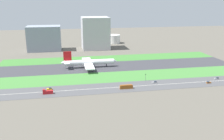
# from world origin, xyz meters

# --- Properties ---
(ground_plane) EXTENTS (800.00, 800.00, 0.00)m
(ground_plane) POSITION_xyz_m (0.00, 0.00, 0.00)
(ground_plane) COLOR #5B564C
(runway) EXTENTS (280.00, 46.00, 0.10)m
(runway) POSITION_xyz_m (0.00, 0.00, 0.05)
(runway) COLOR #38383D
(runway) RESTS_ON ground_plane
(grass_median_north) EXTENTS (280.00, 36.00, 0.10)m
(grass_median_north) POSITION_xyz_m (0.00, 41.00, 0.05)
(grass_median_north) COLOR #3D7A33
(grass_median_north) RESTS_ON ground_plane
(grass_median_south) EXTENTS (280.00, 36.00, 0.10)m
(grass_median_south) POSITION_xyz_m (0.00, -41.00, 0.05)
(grass_median_south) COLOR #427F38
(grass_median_south) RESTS_ON ground_plane
(highway) EXTENTS (280.00, 28.00, 0.10)m
(highway) POSITION_xyz_m (0.00, -73.00, 0.05)
(highway) COLOR #4C4C4F
(highway) RESTS_ON ground_plane
(highway_centerline) EXTENTS (266.00, 0.50, 0.01)m
(highway_centerline) POSITION_xyz_m (0.00, -73.00, 0.11)
(highway_centerline) COLOR silver
(highway_centerline) RESTS_ON highway
(airliner) EXTENTS (65.00, 56.00, 19.70)m
(airliner) POSITION_xyz_m (-33.98, 0.00, 6.23)
(airliner) COLOR white
(airliner) RESTS_ON runway
(car_2) EXTENTS (4.40, 1.80, 2.00)m
(car_2) POSITION_xyz_m (71.96, -78.00, 0.92)
(car_2) COLOR brown
(car_2) RESTS_ON highway
(bus_0) EXTENTS (11.60, 2.50, 3.50)m
(bus_0) POSITION_xyz_m (-7.95, -78.00, 1.82)
(bus_0) COLOR brown
(bus_0) RESTS_ON highway
(car_3) EXTENTS (4.40, 1.80, 2.00)m
(car_3) POSITION_xyz_m (86.74, -68.00, 0.92)
(car_3) COLOR #99999E
(car_3) RESTS_ON highway
(car_0) EXTENTS (4.40, 1.80, 2.00)m
(car_0) POSITION_xyz_m (-74.63, -68.00, 0.92)
(car_0) COLOR yellow
(car_0) RESTS_ON highway
(car_1) EXTENTS (4.40, 1.80, 2.00)m
(car_1) POSITION_xyz_m (22.09, -68.00, 0.92)
(car_1) COLOR #99999E
(car_1) RESTS_ON highway
(truck_0) EXTENTS (8.40, 2.50, 4.00)m
(truck_0) POSITION_xyz_m (-75.69, -78.00, 1.67)
(truck_0) COLOR #B2191E
(truck_0) RESTS_ON highway
(traffic_light) EXTENTS (0.36, 0.50, 7.20)m
(traffic_light) POSITION_xyz_m (15.69, -60.01, 4.29)
(traffic_light) COLOR #4C4C51
(traffic_light) RESTS_ON highway
(terminal_building) EXTENTS (49.81, 31.88, 37.39)m
(terminal_building) POSITION_xyz_m (-90.00, 114.00, 18.70)
(terminal_building) COLOR gray
(terminal_building) RESTS_ON ground_plane
(hangar_building) EXTENTS (42.17, 38.59, 49.73)m
(hangar_building) POSITION_xyz_m (-11.20, 114.00, 24.87)
(hangar_building) COLOR #B2B2B7
(hangar_building) RESTS_ON ground_plane
(fuel_tank_west) EXTENTS (20.66, 20.66, 13.96)m
(fuel_tank_west) POSITION_xyz_m (-4.55, 159.00, 6.98)
(fuel_tank_west) COLOR silver
(fuel_tank_west) RESTS_ON ground_plane
(fuel_tank_centre) EXTENTS (21.65, 21.65, 14.98)m
(fuel_tank_centre) POSITION_xyz_m (27.77, 159.00, 7.49)
(fuel_tank_centre) COLOR silver
(fuel_tank_centre) RESTS_ON ground_plane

